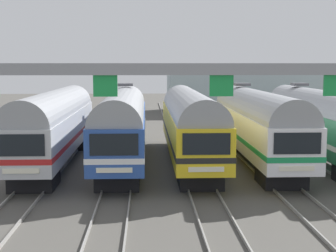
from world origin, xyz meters
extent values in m
plane|color=#4C4944|center=(0.00, 0.00, 0.00)|extent=(160.00, 160.00, 0.00)
cube|color=gray|center=(-9.43, 17.00, 0.07)|extent=(0.07, 70.00, 0.15)
cube|color=gray|center=(-7.99, 17.00, 0.07)|extent=(0.07, 70.00, 0.15)
cube|color=gray|center=(-5.07, 17.00, 0.07)|extent=(0.07, 70.00, 0.15)
cube|color=gray|center=(-3.64, 17.00, 0.07)|extent=(0.07, 70.00, 0.15)
cube|color=gray|center=(-0.72, 17.00, 0.07)|extent=(0.07, 70.00, 0.15)
cube|color=gray|center=(0.72, 17.00, 0.07)|extent=(0.07, 70.00, 0.15)
cube|color=gray|center=(3.64, 17.00, 0.07)|extent=(0.07, 70.00, 0.15)
cube|color=gray|center=(5.07, 17.00, 0.07)|extent=(0.07, 70.00, 0.15)
cube|color=gray|center=(7.99, 17.00, 0.07)|extent=(0.07, 70.00, 0.15)
cube|color=gray|center=(9.43, 17.00, 0.07)|extent=(0.07, 70.00, 0.15)
cube|color=#B2B5BA|center=(-8.71, 0.00, 2.23)|extent=(2.85, 18.00, 2.35)
cube|color=#B21E1E|center=(-8.71, 0.00, 1.87)|extent=(2.88, 18.02, 0.28)
cylinder|color=gray|center=(-8.71, 0.00, 3.40)|extent=(2.74, 17.64, 2.74)
cube|color=black|center=(-8.71, -9.02, 2.70)|extent=(2.28, 0.06, 1.03)
cube|color=silver|center=(-8.71, -9.02, 1.47)|extent=(1.71, 0.05, 0.24)
cube|color=black|center=(-8.71, -6.30, 0.53)|extent=(2.28, 2.60, 1.05)
cube|color=black|center=(-8.71, 6.30, 0.53)|extent=(2.28, 2.60, 1.05)
cube|color=#284C9E|center=(-4.35, 0.00, 2.23)|extent=(2.85, 18.00, 2.35)
cube|color=white|center=(-4.35, 0.00, 1.87)|extent=(2.88, 18.02, 0.28)
cylinder|color=gray|center=(-4.35, 0.00, 3.40)|extent=(2.74, 17.64, 2.74)
cube|color=black|center=(-4.35, -9.02, 2.70)|extent=(2.28, 0.06, 1.03)
cube|color=silver|center=(-4.35, -9.02, 1.47)|extent=(1.71, 0.05, 0.24)
cube|color=black|center=(-4.35, -6.30, 0.53)|extent=(2.28, 2.60, 1.05)
cube|color=black|center=(-4.35, 6.30, 0.53)|extent=(2.28, 2.60, 1.05)
cube|color=#4C4C51|center=(-4.35, 5.04, 4.95)|extent=(1.10, 1.10, 0.20)
cube|color=gold|center=(0.00, 0.00, 2.23)|extent=(2.85, 18.00, 2.35)
cube|color=black|center=(0.00, 0.00, 1.87)|extent=(2.88, 18.02, 0.28)
cylinder|color=gray|center=(0.00, 0.00, 3.40)|extent=(2.74, 17.64, 2.74)
cube|color=black|center=(0.00, -9.02, 2.70)|extent=(2.28, 0.06, 1.03)
cube|color=silver|center=(0.00, -9.02, 1.47)|extent=(1.71, 0.05, 0.24)
cube|color=black|center=(0.00, -6.30, 0.53)|extent=(2.28, 2.60, 1.05)
cube|color=black|center=(0.00, 6.30, 0.53)|extent=(2.28, 2.60, 1.05)
cube|color=white|center=(4.35, 0.00, 2.23)|extent=(2.85, 18.00, 2.35)
cube|color=#198C4C|center=(4.35, 0.00, 1.87)|extent=(2.88, 18.02, 0.28)
cylinder|color=gray|center=(4.35, 0.00, 3.40)|extent=(2.74, 17.64, 2.74)
cube|color=black|center=(4.35, -9.02, 2.70)|extent=(2.28, 0.06, 1.03)
cube|color=silver|center=(4.35, -9.02, 1.47)|extent=(1.71, 0.05, 0.24)
cube|color=black|center=(4.35, -6.30, 0.53)|extent=(2.28, 2.60, 1.05)
cube|color=black|center=(4.35, 6.30, 0.53)|extent=(2.28, 2.60, 1.05)
cube|color=#4C4C51|center=(4.35, 5.04, 4.95)|extent=(1.10, 1.10, 0.20)
cube|color=#236B42|center=(8.71, 0.00, 2.23)|extent=(2.85, 18.00, 2.35)
cube|color=silver|center=(8.71, 0.00, 1.87)|extent=(2.88, 18.02, 0.28)
cylinder|color=gray|center=(8.71, 0.00, 3.40)|extent=(2.74, 17.64, 2.74)
cube|color=black|center=(8.71, 6.30, 0.53)|extent=(2.28, 2.60, 1.05)
cube|color=#4C4C51|center=(8.71, 5.04, 4.95)|extent=(1.10, 1.10, 0.20)
cube|color=gray|center=(0.00, -13.50, 6.25)|extent=(22.22, 0.32, 0.44)
cube|color=#198C3F|center=(-4.35, -13.50, 5.63)|extent=(0.90, 0.08, 0.80)
cube|color=#198C3F|center=(0.00, -13.50, 5.63)|extent=(0.90, 0.08, 0.80)
cube|color=#198C3F|center=(4.35, -13.50, 5.63)|extent=(0.90, 0.08, 0.80)
cube|color=#9EB2B7|center=(10.55, 35.50, 3.23)|extent=(20.70, 10.00, 6.45)
camera|label=1|loc=(-2.84, -32.33, 6.42)|focal=53.70mm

